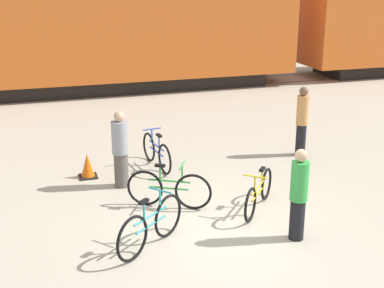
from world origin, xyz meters
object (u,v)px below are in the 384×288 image
Objects in this scene: bicycle_green at (169,189)px; traffic_cone at (88,166)px; bicycle_teal at (151,226)px; person_in_green at (299,194)px; freight_train at (112,11)px; bicycle_blue at (157,152)px; bicycle_yellow at (259,193)px; person_in_tan at (302,121)px; person_in_grey at (120,150)px.

traffic_cone is (-1.33, 2.08, -0.13)m from bicycle_green.
bicycle_teal is 2.54m from person_in_green.
freight_train is 26.79× the size of person_in_green.
bicycle_blue reaches higher than bicycle_yellow.
bicycle_green is at bearing -57.40° from traffic_cone.
traffic_cone is at bearing 122.60° from bicycle_green.
bicycle_green is (-1.62, 0.62, 0.03)m from bicycle_yellow.
bicycle_yellow is at bearing 137.47° from person_in_green.
person_in_tan is at bearing 37.01° from bicycle_teal.
person_in_grey is (-0.70, 1.33, 0.44)m from bicycle_green.
person_in_green is 2.98× the size of traffic_cone.
person_in_green reaches higher than traffic_cone.
bicycle_green is at bearing -31.87° from person_in_grey.
person_in_tan reaches higher than traffic_cone.
person_in_grey is at bearing 58.37° from person_in_tan.
freight_train is 28.98× the size of bicycle_green.
person_in_green is at bearing -10.05° from bicycle_teal.
freight_train is at bearing 76.73° from traffic_cone.
person_in_grey is at bearing 117.65° from bicycle_green.
person_in_tan is at bearing -0.41° from traffic_cone.
traffic_cone is at bearing 137.54° from bicycle_yellow.
bicycle_blue is 4.41m from person_in_green.
bicycle_teal is 0.79× the size of person_in_tan.
person_in_tan reaches higher than bicycle_blue.
person_in_tan is at bearing 48.92° from bicycle_yellow.
person_in_grey is at bearing -49.79° from traffic_cone.
bicycle_green is at bearing 159.03° from bicycle_yellow.
bicycle_yellow is 0.91× the size of bicycle_green.
person_in_green is at bearing -85.58° from freight_train.
person_in_tan is at bearing 27.37° from bicycle_green.
bicycle_teal is 0.91× the size of bicycle_green.
bicycle_teal is 1.00× the size of bicycle_yellow.
bicycle_teal is 0.83× the size of person_in_grey.
bicycle_teal reaches higher than bicycle_green.
person_in_green reaches higher than bicycle_yellow.
bicycle_teal is at bearing -115.47° from bicycle_green.
bicycle_teal is at bearing -160.23° from bicycle_yellow.
bicycle_yellow is at bearing -65.05° from bicycle_blue.
person_in_green is at bearing -70.29° from bicycle_blue.
person_in_grey is at bearing 139.90° from bicycle_yellow.
bicycle_yellow reaches higher than traffic_cone.
traffic_cone is at bearing -174.50° from bicycle_blue.
bicycle_green is (-0.77, -11.01, -2.58)m from freight_train.
traffic_cone is at bearing 160.69° from person_in_grey.
bicycle_green is 2.47m from traffic_cone.
freight_train reaches higher than person_in_grey.
traffic_cone is (-1.62, -0.16, -0.12)m from bicycle_blue.
bicycle_yellow is at bearing -42.46° from traffic_cone.
person_in_grey is (-0.99, -0.90, 0.45)m from bicycle_blue.
person_in_grey reaches higher than person_in_green.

